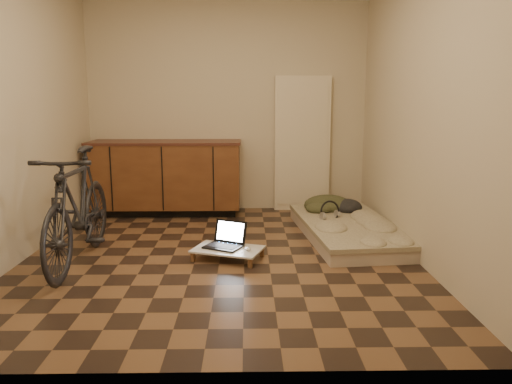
{
  "coord_description": "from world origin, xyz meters",
  "views": [
    {
      "loc": [
        0.25,
        -4.41,
        1.42
      ],
      "look_at": [
        0.33,
        0.22,
        0.55
      ],
      "focal_mm": 35.0,
      "sensor_mm": 36.0,
      "label": 1
    }
  ],
  "objects_px": {
    "futon": "(348,229)",
    "laptop": "(226,241)",
    "lap_desk": "(228,250)",
    "bicycle": "(77,202)"
  },
  "relations": [
    {
      "from": "futon",
      "to": "laptop",
      "type": "xyz_separation_m",
      "value": [
        -1.25,
        -0.64,
        0.07
      ]
    },
    {
      "from": "lap_desk",
      "to": "laptop",
      "type": "distance_m",
      "value": 0.1
    },
    {
      "from": "futon",
      "to": "lap_desk",
      "type": "relative_size",
      "value": 2.83
    },
    {
      "from": "bicycle",
      "to": "lap_desk",
      "type": "height_order",
      "value": "bicycle"
    },
    {
      "from": "futon",
      "to": "lap_desk",
      "type": "bearing_deg",
      "value": -155.66
    },
    {
      "from": "bicycle",
      "to": "lap_desk",
      "type": "distance_m",
      "value": 1.36
    },
    {
      "from": "bicycle",
      "to": "laptop",
      "type": "xyz_separation_m",
      "value": [
        1.25,
        0.19,
        -0.41
      ]
    },
    {
      "from": "bicycle",
      "to": "lap_desk",
      "type": "bearing_deg",
      "value": 4.54
    },
    {
      "from": "bicycle",
      "to": "futon",
      "type": "height_order",
      "value": "bicycle"
    },
    {
      "from": "futon",
      "to": "lap_desk",
      "type": "height_order",
      "value": "futon"
    }
  ]
}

